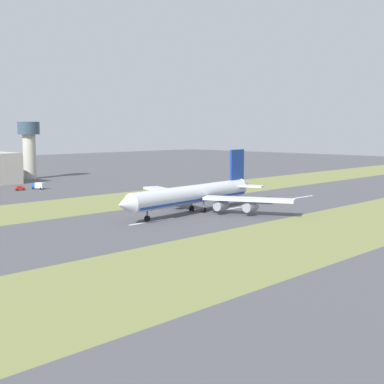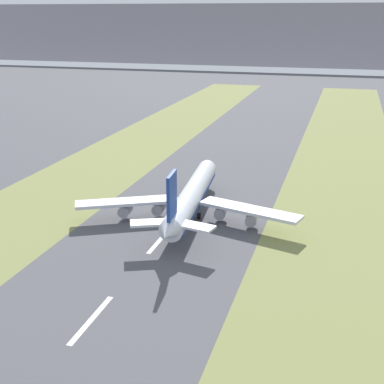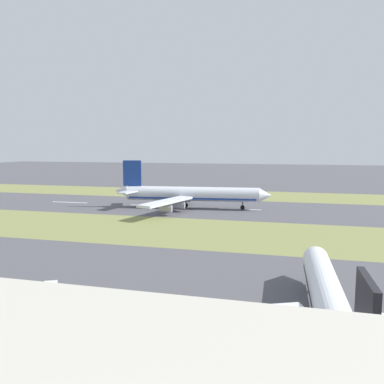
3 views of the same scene
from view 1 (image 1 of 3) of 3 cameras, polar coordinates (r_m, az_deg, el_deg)
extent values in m
plane|color=#4C4C51|center=(175.86, 1.01, -2.30)|extent=(800.00, 800.00, 0.00)
cube|color=olive|center=(148.92, 13.68, -4.14)|extent=(40.00, 600.00, 0.01)
cube|color=olive|center=(209.10, -7.96, -0.92)|extent=(40.00, 600.00, 0.01)
cube|color=silver|center=(221.54, 11.50, -0.56)|extent=(1.20, 18.00, 0.01)
cube|color=silver|center=(189.56, 4.87, -1.67)|extent=(1.20, 18.00, 0.01)
cube|color=silver|center=(161.19, -4.27, -3.15)|extent=(1.20, 18.00, 0.01)
cylinder|color=silver|center=(175.93, 0.00, -0.26)|extent=(11.28, 56.32, 6.00)
cone|color=silver|center=(153.68, -7.20, -1.33)|extent=(6.33, 5.53, 5.88)
cone|color=silver|center=(200.68, 5.60, 0.80)|extent=(5.65, 6.46, 5.10)
cube|color=navy|center=(176.13, 0.00, -0.79)|extent=(10.77, 54.06, 0.70)
cube|color=silver|center=(171.60, 6.07, -0.78)|extent=(28.50, 18.69, 0.90)
cube|color=silver|center=(192.77, -2.68, 0.08)|extent=(29.51, 14.02, 0.90)
cylinder|color=#93939E|center=(174.07, 3.13, -1.46)|extent=(3.64, 5.08, 3.20)
cylinder|color=#93939E|center=(171.89, 6.25, -1.59)|extent=(3.64, 5.08, 3.20)
cylinder|color=#93939E|center=(185.12, -1.38, -0.96)|extent=(3.64, 5.08, 3.20)
cylinder|color=#93939E|center=(193.61, -2.73, -0.62)|extent=(3.64, 5.08, 3.20)
cube|color=navy|center=(195.90, 4.81, 2.93)|extent=(1.55, 8.04, 11.00)
cube|color=silver|center=(193.51, 6.13, 0.64)|extent=(10.93, 8.01, 0.60)
cube|color=silver|center=(199.67, 3.49, 0.85)|extent=(10.72, 6.47, 0.60)
cylinder|color=#59595E|center=(160.66, -4.80, -2.28)|extent=(0.50, 0.50, 3.20)
cylinder|color=black|center=(160.92, -4.79, -2.85)|extent=(1.07, 1.88, 1.80)
cylinder|color=#59595E|center=(177.14, 1.27, -1.42)|extent=(0.50, 0.50, 3.20)
cylinder|color=black|center=(177.37, 1.26, -1.93)|extent=(1.07, 1.88, 1.80)
cylinder|color=#59595E|center=(180.34, -0.04, -1.27)|extent=(0.50, 0.50, 3.20)
cylinder|color=black|center=(180.57, -0.04, -1.78)|extent=(1.07, 1.88, 1.80)
cylinder|color=#BCB7A8|center=(311.46, -16.94, 3.63)|extent=(7.00, 7.00, 24.67)
cylinder|color=#334756|center=(311.08, -17.04, 6.53)|extent=(12.00, 12.00, 6.96)
cube|color=#1E51B2|center=(257.67, -16.46, 0.64)|extent=(2.72, 2.82, 2.00)
cube|color=silver|center=(255.86, -15.92, 0.68)|extent=(4.55, 3.64, 2.60)
cylinder|color=black|center=(256.90, -16.60, 0.39)|extent=(1.06, 0.73, 1.00)
cylinder|color=black|center=(258.65, -16.30, 0.44)|extent=(1.06, 0.73, 1.00)
cylinder|color=black|center=(254.40, -15.84, 0.35)|extent=(1.06, 0.73, 1.00)
cylinder|color=black|center=(256.16, -15.55, 0.41)|extent=(1.06, 0.73, 1.00)
cube|color=#B2231E|center=(254.20, -17.88, 0.34)|extent=(2.59, 4.66, 0.90)
cube|color=#B2231E|center=(254.05, -17.93, 0.53)|extent=(1.96, 2.66, 0.80)
cylinder|color=black|center=(255.51, -17.63, 0.28)|extent=(0.36, 0.69, 0.66)
cylinder|color=black|center=(253.80, -17.51, 0.25)|extent=(0.36, 0.69, 0.66)
cylinder|color=black|center=(254.70, -18.25, 0.24)|extent=(0.36, 0.69, 0.66)
cylinder|color=black|center=(252.98, -18.13, 0.20)|extent=(0.36, 0.69, 0.66)
camera|label=2|loc=(313.29, 13.17, 11.82)|focal=50.00mm
camera|label=3|loc=(288.39, -27.99, 5.70)|focal=35.00mm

